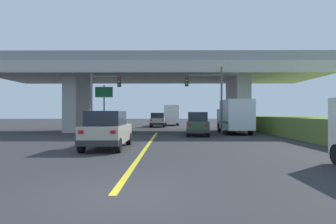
% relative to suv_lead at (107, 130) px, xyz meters
% --- Properties ---
extents(ground, '(160.00, 160.00, 0.00)m').
position_rel_suv_lead_xyz_m(ground, '(2.07, 15.87, -1.02)').
color(ground, '#2B2B2D').
extents(overpass_bridge, '(33.59, 10.03, 7.68)m').
position_rel_suv_lead_xyz_m(overpass_bridge, '(2.07, 15.87, 4.57)').
color(overpass_bridge, '#B7B5AD').
rests_on(overpass_bridge, ground).
extents(lane_divider_stripe, '(0.20, 22.52, 0.01)m').
position_rel_suv_lead_xyz_m(lane_divider_stripe, '(2.07, 2.11, -1.01)').
color(lane_divider_stripe, yellow).
rests_on(lane_divider_stripe, ground).
extents(suv_lead, '(2.04, 4.78, 2.02)m').
position_rel_suv_lead_xyz_m(suv_lead, '(0.00, 0.00, 0.00)').
color(suv_lead, '#B7B29E').
rests_on(suv_lead, ground).
extents(suv_crossing, '(2.17, 4.96, 2.02)m').
position_rel_suv_lead_xyz_m(suv_crossing, '(5.76, 9.66, -0.00)').
color(suv_crossing, '#2D4C33').
rests_on(suv_crossing, ground).
extents(box_truck, '(2.33, 6.45, 3.15)m').
position_rel_suv_lead_xyz_m(box_truck, '(9.48, 11.89, 0.62)').
color(box_truck, navy).
rests_on(box_truck, ground).
extents(sedan_oncoming, '(2.06, 4.43, 2.02)m').
position_rel_suv_lead_xyz_m(sedan_oncoming, '(1.64, 25.68, -0.00)').
color(sedan_oncoming, silver).
rests_on(sedan_oncoming, ground).
extents(traffic_signal_nearside, '(3.35, 0.36, 6.06)m').
position_rel_suv_lead_xyz_m(traffic_signal_nearside, '(6.91, 10.27, 2.81)').
color(traffic_signal_nearside, '#56595E').
rests_on(traffic_signal_nearside, ground).
extents(traffic_signal_farside, '(2.81, 0.36, 5.99)m').
position_rel_suv_lead_xyz_m(traffic_signal_farside, '(-2.96, 11.11, 2.77)').
color(traffic_signal_farside, slate).
rests_on(traffic_signal_farside, ground).
extents(highway_sign, '(1.80, 0.17, 4.75)m').
position_rel_suv_lead_xyz_m(highway_sign, '(-3.26, 13.67, 2.53)').
color(highway_sign, slate).
rests_on(highway_sign, ground).
extents(semi_truck_distant, '(2.33, 6.71, 3.25)m').
position_rel_suv_lead_xyz_m(semi_truck_distant, '(3.61, 32.32, 0.67)').
color(semi_truck_distant, silver).
rests_on(semi_truck_distant, ground).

